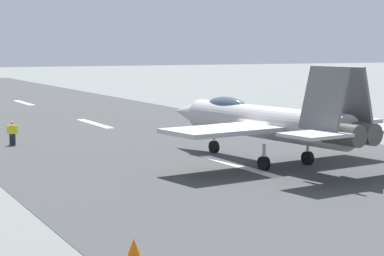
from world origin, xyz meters
TOP-DOWN VIEW (x-y plane):
  - ground_plane at (0.00, 0.00)m, footprint 400.00×400.00m
  - runway_strip at (-0.02, 0.00)m, footprint 240.00×26.00m
  - fighter_jet at (0.18, -1.84)m, footprint 17.23×13.85m
  - crew_person at (14.06, 9.29)m, footprint 0.31×0.70m
  - marker_cone_near at (-13.44, 11.55)m, footprint 0.44×0.44m

SIDE VIEW (x-z plane):
  - ground_plane at x=0.00m, z-range 0.00..0.00m
  - runway_strip at x=-0.02m, z-range 0.00..0.02m
  - marker_cone_near at x=-13.44m, z-range 0.00..0.55m
  - crew_person at x=14.06m, z-range 0.00..1.61m
  - fighter_jet at x=0.18m, z-range -0.40..5.20m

